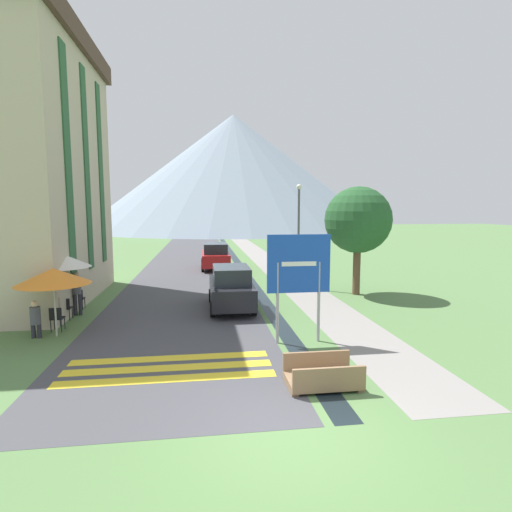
{
  "coord_description": "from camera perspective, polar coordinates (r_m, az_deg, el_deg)",
  "views": [
    {
      "loc": [
        -1.59,
        -6.99,
        4.16
      ],
      "look_at": [
        0.73,
        10.0,
        2.16
      ],
      "focal_mm": 28.0,
      "sensor_mm": 36.0,
      "label": 1
    }
  ],
  "objects": [
    {
      "name": "drainage_channel",
      "position": [
        37.33,
        -3.45,
        0.26
      ],
      "size": [
        0.6,
        60.0,
        0.0
      ],
      "color": "black",
      "rests_on": "ground_plane"
    },
    {
      "name": "tree_by_path",
      "position": [
        19.97,
        14.37,
        4.96
      ],
      "size": [
        3.22,
        3.22,
        5.27
      ],
      "color": "brown",
      "rests_on": "ground_plane"
    },
    {
      "name": "cafe_chair_far_left",
      "position": [
        18.18,
        -24.56,
        -5.52
      ],
      "size": [
        0.4,
        0.4,
        0.85
      ],
      "rotation": [
        0.0,
        0.0,
        -0.28
      ],
      "color": "black",
      "rests_on": "ground_plane"
    },
    {
      "name": "mountain_distant",
      "position": [
        87.08,
        -3.22,
        11.83
      ],
      "size": [
        62.33,
        62.33,
        24.01
      ],
      "color": "gray",
      "rests_on": "ground_plane"
    },
    {
      "name": "crosswalk_marking",
      "position": [
        11.17,
        -12.33,
        -15.35
      ],
      "size": [
        5.44,
        1.84,
        0.01
      ],
      "color": "yellow",
      "rests_on": "ground_plane"
    },
    {
      "name": "cafe_chair_far_right",
      "position": [
        18.27,
        -24.02,
        -5.44
      ],
      "size": [
        0.4,
        0.4,
        0.85
      ],
      "rotation": [
        0.0,
        0.0,
        -0.49
      ],
      "color": "black",
      "rests_on": "ground_plane"
    },
    {
      "name": "person_seated_near",
      "position": [
        14.91,
        -28.98,
        -7.68
      ],
      "size": [
        0.32,
        0.32,
        1.24
      ],
      "color": "#282833",
      "rests_on": "ground_plane"
    },
    {
      "name": "person_seated_far",
      "position": [
        15.98,
        -26.73,
        -6.59
      ],
      "size": [
        0.32,
        0.32,
        1.26
      ],
      "color": "#282833",
      "rests_on": "ground_plane"
    },
    {
      "name": "cafe_umbrella_middle_white",
      "position": [
        16.83,
        -26.1,
        -0.56
      ],
      "size": [
        2.17,
        2.17,
        2.52
      ],
      "color": "#B7B2A8",
      "rests_on": "ground_plane"
    },
    {
      "name": "cafe_chair_middle",
      "position": [
        16.77,
        -25.61,
        -6.57
      ],
      "size": [
        0.4,
        0.4,
        0.85
      ],
      "rotation": [
        0.0,
        0.0,
        0.36
      ],
      "color": "black",
      "rests_on": "ground_plane"
    },
    {
      "name": "parked_car_near",
      "position": [
        16.79,
        -3.58,
        -4.52
      ],
      "size": [
        1.82,
        4.04,
        1.82
      ],
      "color": "black",
      "rests_on": "ground_plane"
    },
    {
      "name": "cafe_chair_near_left",
      "position": [
        15.37,
        -26.6,
        -7.79
      ],
      "size": [
        0.4,
        0.4,
        0.85
      ],
      "rotation": [
        0.0,
        0.0,
        -0.34
      ],
      "color": "black",
      "rests_on": "ground_plane"
    },
    {
      "name": "road",
      "position": [
        37.23,
        -9.14,
        0.17
      ],
      "size": [
        6.4,
        60.0,
        0.01
      ],
      "color": "#424247",
      "rests_on": "ground_plane"
    },
    {
      "name": "cafe_umbrella_front_orange",
      "position": [
        14.55,
        -26.98,
        -2.6
      ],
      "size": [
        2.34,
        2.34,
        2.27
      ],
      "color": "#B7B2A8",
      "rests_on": "ground_plane"
    },
    {
      "name": "streetlamp",
      "position": [
        21.11,
        6.1,
        4.07
      ],
      "size": [
        0.28,
        0.28,
        5.47
      ],
      "color": "#515156",
      "rests_on": "ground_plane"
    },
    {
      "name": "footbridge",
      "position": [
        10.01,
        9.47,
        -16.59
      ],
      "size": [
        1.7,
        1.1,
        0.65
      ],
      "color": "#846647",
      "rests_on": "ground_plane"
    },
    {
      "name": "hotel_building",
      "position": [
        20.65,
        -30.67,
        11.92
      ],
      "size": [
        5.99,
        9.82,
        11.88
      ],
      "color": "#BCAD93",
      "rests_on": "ground_plane"
    },
    {
      "name": "ground_plane",
      "position": [
        27.35,
        -4.37,
        -2.1
      ],
      "size": [
        160.0,
        160.0,
        0.0
      ],
      "primitive_type": "plane",
      "color": "#517542"
    },
    {
      "name": "road_sign",
      "position": [
        12.41,
        6.12,
        -2.32
      ],
      "size": [
        1.98,
        0.11,
        3.41
      ],
      "color": "#9E9EA3",
      "rests_on": "ground_plane"
    },
    {
      "name": "footpath",
      "position": [
        37.58,
        0.2,
        0.32
      ],
      "size": [
        2.2,
        60.0,
        0.01
      ],
      "color": "gray",
      "rests_on": "ground_plane"
    },
    {
      "name": "person_standing_terrace",
      "position": [
        17.26,
        -24.2,
        -4.5
      ],
      "size": [
        0.32,
        0.32,
        1.72
      ],
      "color": "#282833",
      "rests_on": "ground_plane"
    },
    {
      "name": "parked_car_far",
      "position": [
        28.18,
        -5.83,
        0.01
      ],
      "size": [
        1.98,
        4.3,
        1.82
      ],
      "color": "#A31919",
      "rests_on": "ground_plane"
    }
  ]
}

